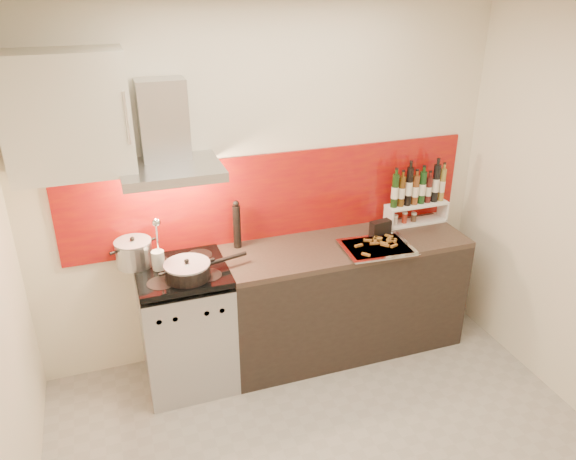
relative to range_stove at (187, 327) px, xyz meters
name	(u,v)px	position (x,y,z in m)	size (l,w,h in m)	color
ceiling	(365,0)	(0.70, -1.10, 2.16)	(3.40, 2.80, 0.02)	white
back_wall	(268,186)	(0.70, 0.30, 0.86)	(3.40, 0.02, 2.60)	silver
backsplash	(275,196)	(0.75, 0.29, 0.78)	(3.00, 0.02, 0.64)	maroon
range_stove	(187,327)	(0.00, 0.00, 0.00)	(0.60, 0.60, 0.91)	#B7B7BA
counter	(344,296)	(1.20, 0.00, 0.01)	(1.80, 0.60, 0.90)	black
range_hood	(166,141)	(0.00, 0.14, 1.30)	(0.62, 0.50, 0.61)	#B7B7BA
upper_cabinet	(67,115)	(-0.55, 0.13, 1.51)	(0.70, 0.35, 0.72)	beige
stock_pot	(134,253)	(-0.28, 0.15, 0.56)	(0.24, 0.24, 0.21)	#B7B7BA
saute_pan	(188,270)	(0.03, -0.13, 0.52)	(0.56, 0.30, 0.14)	black
utensil_jar	(158,255)	(-0.14, 0.04, 0.58)	(0.08, 0.13, 0.40)	silver
pepper_mill	(237,225)	(0.44, 0.21, 0.63)	(0.06, 0.06, 0.36)	black
step_shelf	(417,197)	(1.85, 0.16, 0.68)	(0.50, 0.14, 0.47)	white
caddy_box	(380,229)	(1.48, 0.02, 0.52)	(0.16, 0.07, 0.13)	black
baking_tray	(377,247)	(1.37, -0.15, 0.47)	(0.51, 0.41, 0.03)	silver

